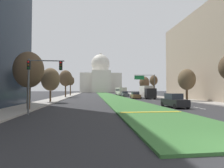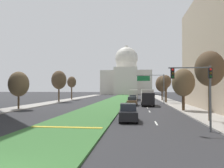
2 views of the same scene
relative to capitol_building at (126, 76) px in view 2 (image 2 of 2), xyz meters
name	(u,v)px [view 2 (image 2 of 2)]	position (x,y,z in m)	size (l,w,h in m)	color
ground_plane	(118,99)	(0.00, -58.20, -10.41)	(260.00, 260.00, 0.00)	#2B2B2D
grass_median	(116,100)	(0.00, -64.09, -10.34)	(6.68, 106.14, 0.14)	#386B33
median_curb_nose	(67,127)	(0.00, -106.78, -10.25)	(6.01, 0.50, 0.04)	gold
lane_dashes_right	(147,107)	(7.68, -84.90, -10.40)	(0.16, 39.45, 0.01)	silver
sidewalk_left	(61,101)	(-14.02, -69.99, -10.33)	(4.00, 106.14, 0.15)	#9E9991
sidewalk_right	(170,102)	(14.02, -69.99, -10.33)	(4.00, 106.14, 0.15)	#9E9991
capitol_building	(126,76)	(0.00, 0.00, 0.00)	(28.27, 23.23, 28.46)	beige
traffic_light_near_right	(199,83)	(10.68, -106.62, -6.61)	(3.34, 0.35, 5.20)	#515456
overhead_guide_sign	(153,83)	(9.46, -76.72, -5.74)	(5.99, 0.20, 6.50)	#515456
street_tree_right_near	(209,69)	(13.12, -101.59, -5.04)	(2.87, 2.87, 7.20)	#4C3823
street_tree_left_mid	(19,84)	(-13.08, -91.70, -6.32)	(3.23, 3.23, 6.12)	#4C3823
street_tree_right_mid	(183,83)	(12.68, -91.45, -6.16)	(3.30, 3.30, 6.35)	#4C3823
street_tree_left_far	(59,80)	(-13.33, -73.12, -4.95)	(3.68, 3.68, 7.79)	#4C3823
street_tree_right_far	(166,82)	(12.55, -73.66, -5.53)	(2.40, 2.40, 6.51)	#4C3823
street_tree_left_distant	(72,82)	(-13.27, -62.86, -5.19)	(2.63, 2.63, 6.94)	#4C3823
street_tree_right_distant	(162,84)	(12.88, -63.49, -5.78)	(3.61, 3.61, 6.91)	#4C3823
sedan_lead_stopped	(128,113)	(4.90, -101.74, -9.56)	(2.10, 4.23, 1.82)	black
sedan_midblock	(132,101)	(4.95, -81.41, -9.60)	(2.12, 4.55, 1.72)	brown
sedan_distant	(133,98)	(4.85, -67.93, -9.62)	(1.94, 4.62, 1.67)	#4C5156
box_truck_delivery	(147,97)	(7.90, -81.73, -8.73)	(2.40, 6.40, 3.20)	black
city_bus	(134,94)	(4.90, -59.39, -8.64)	(2.62, 11.00, 2.95)	beige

